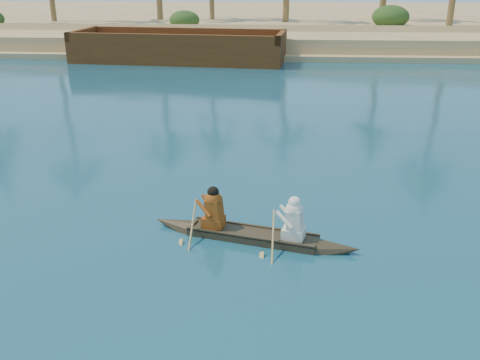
# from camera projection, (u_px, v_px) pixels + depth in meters

# --- Properties ---
(sandy_embankment) EXTENTS (150.00, 51.00, 1.50)m
(sandy_embankment) POSITION_uv_depth(u_px,v_px,m) (200.00, 21.00, 57.68)
(sandy_embankment) COLOR tan
(sandy_embankment) RESTS_ON ground
(shrub_cluster) EXTENTS (100.00, 6.00, 2.40)m
(shrub_cluster) POSITION_uv_depth(u_px,v_px,m) (173.00, 28.00, 43.13)
(shrub_cluster) COLOR #213E16
(shrub_cluster) RESTS_ON ground
(canoe) EXTENTS (4.56, 1.72, 1.25)m
(canoe) POSITION_uv_depth(u_px,v_px,m) (253.00, 229.00, 11.32)
(canoe) COLOR #39301F
(canoe) RESTS_ON ground
(barge_mid) EXTENTS (13.77, 5.76, 2.23)m
(barge_mid) POSITION_uv_depth(u_px,v_px,m) (179.00, 49.00, 34.30)
(barge_mid) COLOR #5E3314
(barge_mid) RESTS_ON ground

